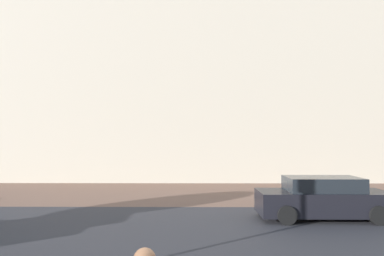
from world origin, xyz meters
TOP-DOWN VIEW (x-y plane):
  - ground_plane at (0.00, 10.00)m, footprint 120.00×120.00m
  - street_asphalt_strip at (0.00, 7.32)m, footprint 120.00×7.96m
  - landmark_building at (-1.19, 26.70)m, footprint 27.30×14.49m
  - car_black at (4.51, 9.07)m, footprint 4.57×2.02m

SIDE VIEW (x-z plane):
  - ground_plane at x=0.00m, z-range 0.00..0.00m
  - street_asphalt_strip at x=0.00m, z-range 0.00..0.00m
  - car_black at x=4.51m, z-range -0.03..1.46m
  - landmark_building at x=-1.19m, z-range -7.92..30.67m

